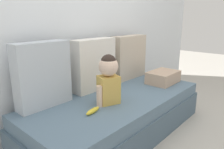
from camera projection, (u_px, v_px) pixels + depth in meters
name	position (u px, v px, depth m)	size (l,w,h in m)	color
ground_plane	(118.00, 131.00, 2.26)	(12.00, 12.00, 0.00)	#B2ADA3
back_wall	(78.00, 7.00, 2.30)	(5.21, 0.10, 2.59)	silver
couch	(118.00, 114.00, 2.21)	(2.01, 0.89, 0.40)	#495F70
throw_pillow_left	(43.00, 75.00, 1.86)	(0.49, 0.16, 0.58)	#B2BCC6
throw_pillow_center	(94.00, 65.00, 2.31)	(0.52, 0.16, 0.56)	silver
throw_pillow_right	(129.00, 57.00, 2.76)	(0.55, 0.16, 0.56)	#C1B29E
toddler	(108.00, 78.00, 1.93)	(0.29, 0.21, 0.46)	gold
banana	(93.00, 111.00, 1.78)	(0.17, 0.04, 0.04)	yellow
folded_blanket	(163.00, 77.00, 2.59)	(0.40, 0.28, 0.14)	tan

